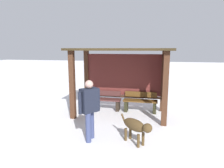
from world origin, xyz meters
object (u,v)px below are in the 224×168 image
at_px(bench_left_inside, 105,101).
at_px(bench_center_inside, 140,103).
at_px(bus_shelter, 125,67).
at_px(person_walking, 90,106).
at_px(dog, 136,126).

distance_m(bench_left_inside, bench_center_inside, 1.37).
distance_m(bus_shelter, person_walking, 2.57).
relative_size(bus_shelter, bench_left_inside, 2.75).
distance_m(bus_shelter, bench_center_inside, 1.47).
xyz_separation_m(bus_shelter, person_walking, (-0.54, -2.39, -0.77)).
relative_size(bench_left_inside, dog, 1.48).
distance_m(bench_center_inside, person_walking, 2.88).
height_order(bus_shelter, person_walking, bus_shelter).
xyz_separation_m(bus_shelter, dog, (0.64, -2.35, -1.23)).
height_order(bench_left_inside, dog, bench_left_inside).
height_order(bench_center_inside, dog, bench_center_inside).
height_order(person_walking, dog, person_walking).
relative_size(bench_left_inside, bench_center_inside, 1.00).
bearing_deg(bus_shelter, dog, -74.76).
distance_m(bus_shelter, dog, 2.73).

